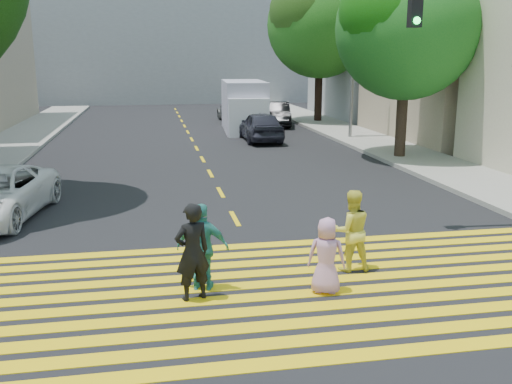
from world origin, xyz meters
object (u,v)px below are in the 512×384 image
object	(u,v)px
pedestrian_child	(326,256)
white_van	(244,108)
pedestrian_woman	(351,231)
silver_car	(236,111)
dark_car_near	(261,126)
pedestrian_man	(192,252)
tree_right_near	(408,20)
tree_right_far	(321,19)
pedestrian_extra	(203,247)
dark_car_parked	(276,114)

from	to	relation	value
pedestrian_child	white_van	bearing A→B (deg)	-75.75
pedestrian_woman	silver_car	xyz separation A→B (m)	(1.81, 26.95, -0.11)
dark_car_near	pedestrian_man	bearing A→B (deg)	75.57
tree_right_near	pedestrian_woman	world-z (taller)	tree_right_near
tree_right_far	pedestrian_woman	bearing A→B (deg)	-105.28
pedestrian_man	white_van	size ratio (longest dim) A/B	0.28
tree_right_near	pedestrian_extra	distance (m)	15.87
tree_right_near	pedestrian_man	size ratio (longest dim) A/B	4.74
silver_car	white_van	world-z (taller)	white_van
pedestrian_man	white_van	bearing A→B (deg)	-120.32
pedestrian_child	tree_right_far	bearing A→B (deg)	-86.29
pedestrian_child	white_van	distance (m)	23.03
tree_right_near	tree_right_far	distance (m)	13.80
tree_right_near	silver_car	distance (m)	16.69
pedestrian_child	pedestrian_extra	bearing A→B (deg)	5.70
tree_right_far	silver_car	xyz separation A→B (m)	(-5.12, 1.59, -5.72)
tree_right_near	white_van	bearing A→B (deg)	114.85
pedestrian_man	pedestrian_child	xyz separation A→B (m)	(2.31, -0.13, -0.17)
white_van	tree_right_near	bearing A→B (deg)	-61.07
pedestrian_child	silver_car	xyz separation A→B (m)	(2.60, 27.93, 0.01)
tree_right_far	pedestrian_extra	bearing A→B (deg)	-110.85
silver_car	pedestrian_man	bearing A→B (deg)	77.06
white_van	pedestrian_man	bearing A→B (deg)	-97.45
silver_car	pedestrian_child	bearing A→B (deg)	81.76
silver_car	dark_car_near	bearing A→B (deg)	86.22
tree_right_near	pedestrian_man	world-z (taller)	tree_right_near
pedestrian_man	dark_car_near	distance (m)	19.23
pedestrian_woman	white_van	bearing A→B (deg)	-91.79
pedestrian_child	tree_right_near	bearing A→B (deg)	-99.40
tree_right_near	pedestrian_child	bearing A→B (deg)	-119.46
silver_car	dark_car_parked	distance (m)	3.59
tree_right_far	pedestrian_woman	world-z (taller)	tree_right_far
tree_right_near	pedestrian_child	distance (m)	15.22
dark_car_parked	tree_right_near	bearing A→B (deg)	-69.65
tree_right_far	silver_car	size ratio (longest dim) A/B	2.00
dark_car_parked	white_van	bearing A→B (deg)	-128.98
pedestrian_woman	pedestrian_extra	distance (m)	2.93
tree_right_near	pedestrian_man	distance (m)	16.28
pedestrian_woman	dark_car_parked	world-z (taller)	pedestrian_woman
pedestrian_child	dark_car_near	distance (m)	18.91
pedestrian_man	pedestrian_child	distance (m)	2.32
tree_right_far	dark_car_near	size ratio (longest dim) A/B	2.19
pedestrian_woman	silver_car	world-z (taller)	pedestrian_woman
pedestrian_man	pedestrian_woman	bearing A→B (deg)	176.46
pedestrian_woman	dark_car_parked	xyz separation A→B (m)	(3.85, 24.00, -0.07)
pedestrian_child	white_van	size ratio (longest dim) A/B	0.23
pedestrian_child	dark_car_parked	bearing A→B (deg)	-80.49
tree_right_near	dark_car_near	distance (m)	9.05
dark_car_near	dark_car_parked	xyz separation A→B (m)	(2.19, 6.23, -0.01)
pedestrian_extra	white_van	size ratio (longest dim) A/B	0.26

